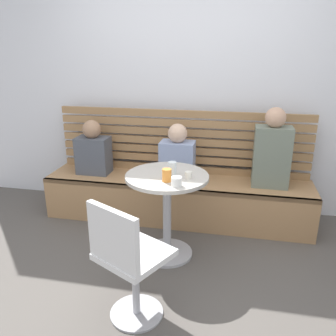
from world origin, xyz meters
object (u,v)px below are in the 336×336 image
(white_chair, at_px, (127,259))
(person_child_middle, at_px, (177,156))
(cup_water_clear, at_px, (172,169))
(booth_bench, at_px, (176,199))
(person_child_left, at_px, (93,150))
(cup_ceramic_white, at_px, (177,182))
(cup_tumbler_orange, at_px, (167,175))
(cup_espresso_small, at_px, (188,175))
(cafe_table, at_px, (167,200))
(person_adult, at_px, (272,152))

(white_chair, xyz_separation_m, person_child_middle, (0.05, 1.48, 0.23))
(white_chair, bearing_deg, cup_water_clear, 81.19)
(booth_bench, bearing_deg, person_child_left, 178.32)
(cup_ceramic_white, distance_m, cup_water_clear, 0.24)
(cup_tumbler_orange, bearing_deg, booth_bench, 94.76)
(booth_bench, xyz_separation_m, cup_water_clear, (0.08, -0.67, 0.57))
(cup_espresso_small, bearing_deg, white_chair, -109.08)
(person_child_middle, bearing_deg, cup_ceramic_white, -80.29)
(booth_bench, relative_size, cup_tumbler_orange, 27.00)
(cafe_table, bearing_deg, white_chair, -96.00)
(cup_ceramic_white, bearing_deg, booth_bench, 100.03)
(cup_espresso_small, distance_m, cup_tumbler_orange, 0.18)
(white_chair, relative_size, person_child_left, 1.49)
(booth_bench, height_order, cup_espresso_small, cup_espresso_small)
(booth_bench, bearing_deg, cup_espresso_small, -72.93)
(cafe_table, xyz_separation_m, cup_water_clear, (0.04, 0.01, 0.28))
(cup_espresso_small, xyz_separation_m, cup_water_clear, (-0.14, 0.05, 0.03))
(person_child_middle, relative_size, cup_ceramic_white, 7.22)
(cup_tumbler_orange, bearing_deg, cup_espresso_small, 32.58)
(cup_water_clear, xyz_separation_m, cup_tumbler_orange, (-0.01, -0.15, -0.01))
(cafe_table, xyz_separation_m, white_chair, (-0.08, -0.81, -0.05))
(person_adult, distance_m, person_child_middle, 0.91)
(cup_tumbler_orange, bearing_deg, cafe_table, 101.14)
(person_child_left, relative_size, cup_tumbler_orange, 5.71)
(person_child_middle, xyz_separation_m, cup_water_clear, (0.08, -0.67, 0.10))
(person_child_left, bearing_deg, cup_espresso_small, -33.59)
(white_chair, height_order, person_child_left, person_child_left)
(booth_bench, bearing_deg, person_child_middle, -5.39)
(cup_espresso_small, bearing_deg, person_child_middle, 106.70)
(person_adult, bearing_deg, cup_tumbler_orange, -134.89)
(cup_ceramic_white, bearing_deg, person_child_left, 139.02)
(booth_bench, height_order, person_child_middle, person_child_middle)
(person_child_left, height_order, cup_water_clear, person_child_left)
(cup_espresso_small, relative_size, cup_water_clear, 0.51)
(booth_bench, height_order, cup_ceramic_white, cup_ceramic_white)
(person_child_left, distance_m, cup_espresso_small, 1.35)
(person_child_left, height_order, cup_tumbler_orange, person_child_left)
(white_chair, height_order, cup_water_clear, same)
(person_adult, xyz_separation_m, cup_ceramic_white, (-0.75, -0.92, -0.01))
(person_child_left, distance_m, cup_ceramic_white, 1.41)
(cup_espresso_small, height_order, cup_tumbler_orange, cup_tumbler_orange)
(cafe_table, height_order, person_child_left, person_child_left)
(white_chair, distance_m, person_adult, 1.82)
(cup_water_clear, bearing_deg, person_child_middle, 96.54)
(cup_water_clear, bearing_deg, cup_ceramic_white, -71.18)
(person_child_middle, bearing_deg, cup_water_clear, -83.46)
(white_chair, bearing_deg, cup_tumbler_orange, 80.47)
(booth_bench, distance_m, person_child_middle, 0.47)
(white_chair, xyz_separation_m, cup_ceramic_white, (0.20, 0.59, 0.31))
(person_child_left, bearing_deg, white_chair, -60.42)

